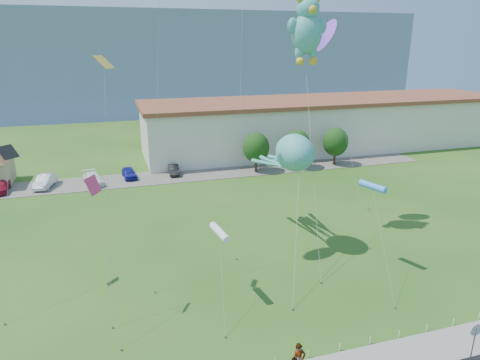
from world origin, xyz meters
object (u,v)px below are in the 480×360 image
Objects in this scene: warehouse at (328,123)px; parked_car_blue at (129,173)px; parked_car_white at (93,179)px; parked_car_silver at (45,181)px; teddy_bear_kite at (307,28)px; stop_sign at (475,333)px; octopus_kite at (290,157)px; parked_car_black at (174,170)px; pedestrian_left at (299,360)px; parked_car_red at (0,186)px.

warehouse is 15.63× the size of parked_car_blue.
parked_car_silver is at bearing 162.10° from parked_car_white.
teddy_bear_kite is at bearing -61.43° from parked_car_blue.
parked_car_white is 1.22× the size of parked_car_blue.
teddy_bear_kite is at bearing 95.07° from stop_sign.
octopus_kite is at bearing -123.07° from warehouse.
parked_car_white is 10.35m from parked_car_black.
octopus_kite reaches higher than stop_sign.
pedestrian_left is 17.49m from octopus_kite.
parked_car_silver is 0.31× the size of octopus_kite.
pedestrian_left is 38.74m from parked_car_white.
warehouse is 33.92m from parked_car_blue.
parked_car_silver is (-16.67, 37.59, -0.26)m from pedestrian_left.
pedestrian_left is 41.12m from parked_car_silver.
pedestrian_left is at bearing -86.46° from parked_car_blue.
octopus_kite is at bearing -71.04° from parked_car_black.
octopus_kite is (6.54, -23.23, 7.16)m from parked_car_black.
stop_sign is at bearing -76.86° from octopus_kite.
pedestrian_left is at bearing 169.78° from stop_sign.
parked_car_blue is at bearing 18.00° from parked_car_silver.
parked_car_red is 10.39m from parked_car_white.
parked_car_red is at bearing 122.75° from pedestrian_left.
warehouse reaches higher than stop_sign.
parked_car_red is 0.95× the size of parked_car_silver.
octopus_kite reaches higher than parked_car_red.
parked_car_silver is at bearing 140.79° from teddy_bear_kite.
octopus_kite is (5.69, 15.09, 6.75)m from pedestrian_left.
parked_car_blue is 5.81m from parked_car_black.
stop_sign reaches higher than pedestrian_left.
pedestrian_left is 25.64m from teddy_bear_kite.
warehouse reaches higher than parked_car_red.
parked_car_white is 4.67m from parked_car_blue.
octopus_kite is at bearing -132.28° from teddy_bear_kite.
warehouse is at bearing 57.82° from teddy_bear_kite.
parked_car_blue is 27.36m from octopus_kite.
parked_car_silver is 1.24× the size of parked_car_black.
parked_car_silver is 10.05m from parked_car_blue.
warehouse is at bearing 24.78° from parked_car_silver.
parked_car_blue is (14.85, 1.21, -0.08)m from parked_car_red.
parked_car_silver is 36.10m from teddy_bear_kite.
parked_car_red is (-31.13, 38.98, -1.06)m from stop_sign.
pedestrian_left reaches higher than parked_car_silver.
warehouse is 28.39m from parked_car_black.
parked_car_black is (20.66, 1.08, -0.14)m from parked_car_red.
stop_sign is 0.53× the size of parked_car_white.
parked_car_silver is 32.49m from octopus_kite.
pedestrian_left reaches higher than parked_car_blue.
parked_car_red is 1.12× the size of parked_car_blue.
warehouse is 37.62m from octopus_kite.
teddy_bear_kite is (19.04, -19.57, 17.28)m from parked_car_white.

